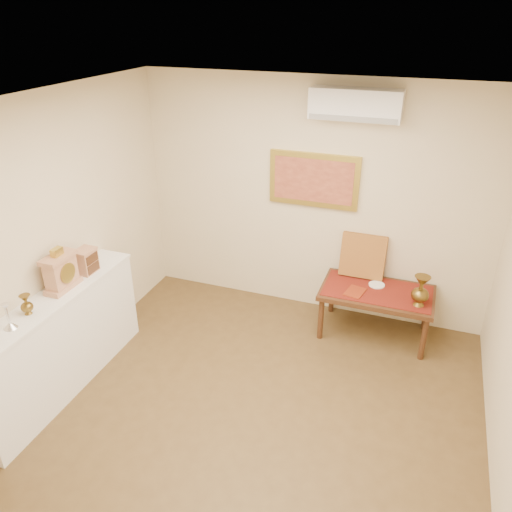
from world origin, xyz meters
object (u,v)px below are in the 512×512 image
at_px(wooden_chest, 86,261).
at_px(low_table, 377,296).
at_px(brass_urn_tall, 421,288).
at_px(display_ledge, 59,343).
at_px(mantel_clock, 61,272).

xyz_separation_m(wooden_chest, low_table, (2.66, 1.35, -0.62)).
height_order(brass_urn_tall, display_ledge, display_ledge).
xyz_separation_m(mantel_clock, wooden_chest, (0.01, 0.34, -0.05)).
relative_size(display_ledge, mantel_clock, 4.93).
relative_size(brass_urn_tall, wooden_chest, 1.67).
xyz_separation_m(mantel_clock, low_table, (2.67, 1.68, -0.67)).
relative_size(brass_urn_tall, low_table, 0.34).
xyz_separation_m(display_ledge, mantel_clock, (0.00, 0.20, 0.66)).
bearing_deg(wooden_chest, brass_urn_tall, 21.12).
distance_m(brass_urn_tall, display_ledge, 3.57).
relative_size(brass_urn_tall, mantel_clock, 0.99).
distance_m(display_ledge, low_table, 3.27).
height_order(wooden_chest, low_table, wooden_chest).
bearing_deg(wooden_chest, mantel_clock, -91.83).
bearing_deg(brass_urn_tall, low_table, 160.95).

